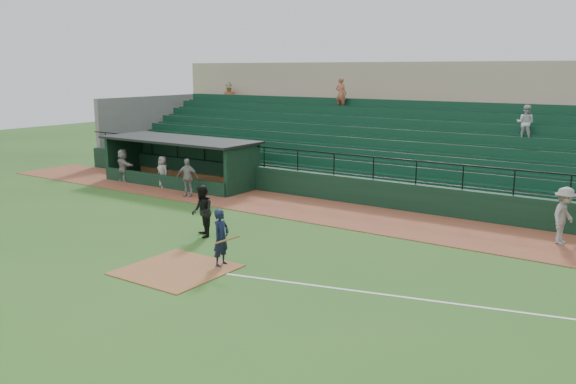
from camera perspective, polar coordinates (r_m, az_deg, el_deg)
The scene contains 12 objects.
ground at distance 19.27m, azimuth -8.49°, elevation -6.58°, with size 90.00×90.00×0.00m, color #29531B.
warning_track at distance 25.46m, azimuth 3.82°, elevation -1.92°, with size 40.00×4.00×0.03m, color brown.
home_plate_dirt at distance 18.58m, azimuth -10.60°, elevation -7.29°, with size 3.00×3.00×0.03m, color brown.
foul_line at distance 16.36m, azimuth 16.05°, elevation -10.28°, with size 18.00×0.09×0.01m, color white.
stadium_structure at distance 32.53m, azimuth 11.53°, elevation 4.94°, with size 38.00×13.08×6.40m.
dugout at distance 32.30m, azimuth -9.76°, elevation 3.22°, with size 8.90×3.20×2.42m.
batter_at_plate at distance 18.50m, azimuth -6.40°, elevation -4.37°, with size 1.04×0.72×1.80m.
umpire at distance 21.76m, azimuth -8.21°, elevation -1.85°, with size 0.92×0.72×1.90m, color black.
runner at distance 22.68m, azimuth 24.86°, elevation -2.06°, with size 1.29×0.74×2.00m, color gray.
dugout_player_a at distance 28.73m, azimuth -9.60°, elevation 1.39°, with size 1.07×0.44×1.82m, color gray.
dugout_player_b at distance 31.23m, azimuth -11.87°, elevation 1.93°, with size 0.78×0.51×1.61m, color #9A9590.
dugout_player_c at distance 33.28m, azimuth -15.49°, elevation 2.47°, with size 1.63×0.52×1.76m, color #A29E98.
Camera 1 is at (12.56, -13.32, 6.00)m, focal length 37.22 mm.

